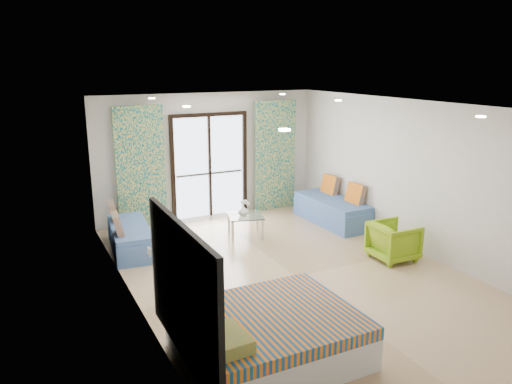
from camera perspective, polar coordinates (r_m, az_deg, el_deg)
name	(u,v)px	position (r m, az deg, el deg)	size (l,w,h in m)	color
floor	(296,276)	(8.12, 4.61, -9.59)	(5.00, 7.50, 0.01)	#A18260
ceiling	(300,106)	(7.43, 5.04, 9.75)	(5.00, 7.50, 0.01)	silver
wall_back	(209,155)	(10.96, -5.41, 4.19)	(5.00, 0.01, 2.70)	silver
wall_left	(135,217)	(6.76, -13.65, -2.79)	(0.01, 7.50, 2.70)	silver
wall_right	(420,179)	(9.18, 18.29, 1.47)	(0.01, 7.50, 2.70)	silver
balcony_door	(209,160)	(10.95, -5.34, 3.69)	(1.76, 0.08, 2.28)	black
balcony_rail	(210,173)	(11.02, -5.32, 2.13)	(1.52, 0.03, 0.04)	#595451
curtain_left	(141,168)	(10.36, -13.05, 2.70)	(1.00, 0.10, 2.50)	beige
curtain_right	(275,155)	(11.46, 2.19, 4.19)	(1.00, 0.10, 2.50)	beige
downlight_a	(284,130)	(5.01, 3.27, 7.11)	(0.12, 0.12, 0.02)	#FFE0B2
downlight_b	(481,117)	(6.84, 24.30, 7.86)	(0.12, 0.12, 0.02)	#FFE0B2
downlight_c	(187,107)	(7.75, -7.94, 9.65)	(0.12, 0.12, 0.02)	#FFE0B2
downlight_d	(338,100)	(9.04, 9.38, 10.29)	(0.12, 0.12, 0.02)	#FFE0B2
downlight_e	(152,98)	(9.66, -11.84, 10.44)	(0.12, 0.12, 0.02)	#FFE0B2
downlight_f	(282,94)	(10.72, 3.04, 11.11)	(0.12, 0.12, 0.02)	#FFE0B2
headboard	(182,292)	(5.25, -8.43, -11.21)	(0.06, 2.10, 1.50)	black
switch_plate	(149,252)	(6.36, -12.09, -6.68)	(0.02, 0.10, 0.10)	silver
bed	(267,336)	(5.95, 1.25, -16.09)	(1.99, 1.62, 0.69)	silver
daybed_left	(129,237)	(9.35, -14.27, -4.96)	(0.83, 1.76, 0.84)	#4365A1
daybed_right	(332,209)	(10.72, 8.72, -1.99)	(0.77, 1.90, 0.93)	#4365A1
coffee_table	(245,217)	(9.74, -1.25, -2.91)	(0.82, 0.82, 0.76)	silver
vase	(243,210)	(9.66, -1.48, -2.13)	(0.21, 0.22, 0.21)	white
armchair	(394,239)	(8.95, 15.46, -5.24)	(0.71, 0.66, 0.73)	#83AE16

